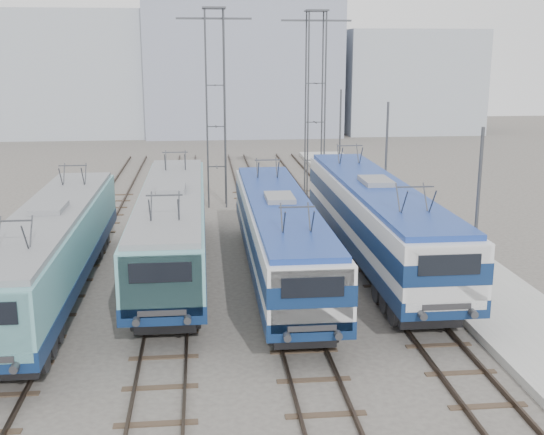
{
  "coord_description": "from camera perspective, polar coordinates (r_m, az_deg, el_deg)",
  "views": [
    {
      "loc": [
        -0.87,
        -20.21,
        9.45
      ],
      "look_at": [
        1.93,
        7.0,
        2.8
      ],
      "focal_mm": 45.0,
      "sensor_mm": 36.0,
      "label": 1
    }
  ],
  "objects": [
    {
      "name": "building_east",
      "position": [
        85.96,
        11.17,
        11.11
      ],
      "size": [
        16.0,
        12.0,
        12.0
      ],
      "primitive_type": "cube",
      "color": "#9BA3AE",
      "rests_on": "ground"
    },
    {
      "name": "mast_front",
      "position": [
        24.87,
        16.7,
        -0.77
      ],
      "size": [
        0.12,
        0.12,
        7.0
      ],
      "primitive_type": "cylinder",
      "color": "#3F4247",
      "rests_on": "ground"
    },
    {
      "name": "locomotive_far_left",
      "position": [
        27.53,
        -18.0,
        -2.34
      ],
      "size": [
        2.77,
        17.46,
        3.29
      ],
      "color": "#0E2249",
      "rests_on": "ground"
    },
    {
      "name": "mast_rear",
      "position": [
        47.55,
        5.7,
        6.41
      ],
      "size": [
        0.12,
        0.12,
        7.0
      ],
      "primitive_type": "cylinder",
      "color": "#3F4247",
      "rests_on": "ground"
    },
    {
      "name": "mast_mid",
      "position": [
        35.99,
        9.49,
        3.96
      ],
      "size": [
        0.12,
        0.12,
        7.0
      ],
      "primitive_type": "cylinder",
      "color": "#3F4247",
      "rests_on": "ground"
    },
    {
      "name": "locomotive_center_left",
      "position": [
        29.86,
        -8.35,
        -0.5
      ],
      "size": [
        2.82,
        17.83,
        3.36
      ],
      "color": "#0E2249",
      "rests_on": "ground"
    },
    {
      "name": "catenary_tower_east",
      "position": [
        44.91,
        3.64,
        10.05
      ],
      "size": [
        4.5,
        1.2,
        12.0
      ],
      "color": "#3F4247",
      "rests_on": "ground"
    },
    {
      "name": "ground",
      "position": [
        22.33,
        -3.15,
        -11.4
      ],
      "size": [
        160.0,
        160.0,
        0.0
      ],
      "primitive_type": "plane",
      "color": "#514C47"
    },
    {
      "name": "catenary_tower_west",
      "position": [
        42.32,
        -4.75,
        9.81
      ],
      "size": [
        4.5,
        1.2,
        12.0
      ],
      "color": "#3F4247",
      "rests_on": "ground"
    },
    {
      "name": "building_center",
      "position": [
        82.36,
        -2.55,
        13.34
      ],
      "size": [
        22.0,
        14.0,
        18.0
      ],
      "primitive_type": "cube",
      "color": "#868DA2",
      "rests_on": "ground"
    },
    {
      "name": "platform",
      "position": [
        31.7,
        14.88,
        -3.87
      ],
      "size": [
        4.0,
        70.0,
        0.3
      ],
      "primitive_type": "cube",
      "color": "#9E9E99",
      "rests_on": "ground"
    },
    {
      "name": "building_west",
      "position": [
        83.29,
        -15.25,
        11.51
      ],
      "size": [
        18.0,
        12.0,
        14.0
      ],
      "primitive_type": "cube",
      "color": "#9BA3AE",
      "rests_on": "ground"
    },
    {
      "name": "locomotive_far_right",
      "position": [
        30.66,
        8.68,
        0.16
      ],
      "size": [
        2.95,
        18.65,
        3.51
      ],
      "color": "#0E2249",
      "rests_on": "ground"
    },
    {
      "name": "locomotive_center_right",
      "position": [
        28.23,
        0.67,
        -1.2
      ],
      "size": [
        2.73,
        17.24,
        3.24
      ],
      "color": "#0E2249",
      "rests_on": "ground"
    }
  ]
}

